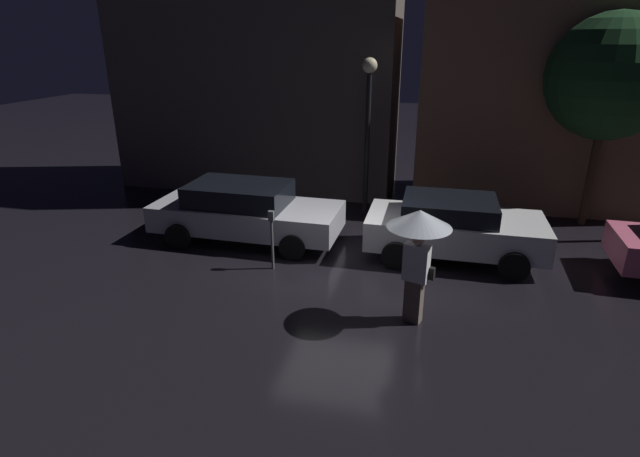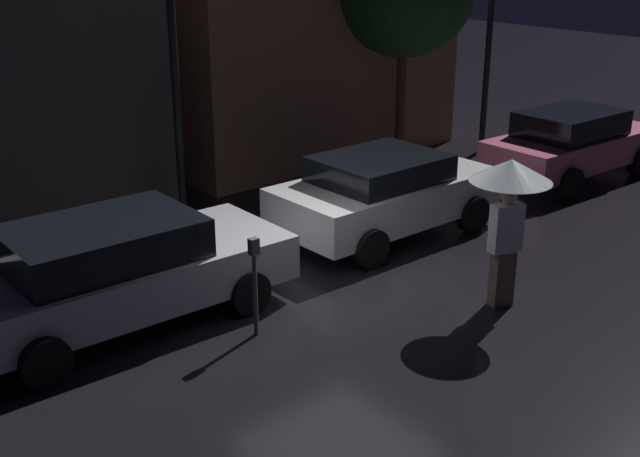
{
  "view_description": "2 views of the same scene",
  "coord_description": "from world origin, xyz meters",
  "px_view_note": "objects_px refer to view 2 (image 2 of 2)",
  "views": [
    {
      "loc": [
        1.82,
        -9.51,
        4.81
      ],
      "look_at": [
        -0.34,
        -0.29,
        1.14
      ],
      "focal_mm": 28.0,
      "sensor_mm": 36.0,
      "label": 1
    },
    {
      "loc": [
        -6.82,
        -7.65,
        4.98
      ],
      "look_at": [
        -0.41,
        -0.08,
        1.23
      ],
      "focal_mm": 45.0,
      "sensor_mm": 36.0,
      "label": 2
    }
  ],
  "objects_px": {
    "parked_car_white": "(384,192)",
    "parked_car_pink": "(572,143)",
    "street_lamp_near": "(174,58)",
    "pedestrian_with_umbrella": "(510,190)",
    "parking_meter": "(255,276)",
    "parked_car_silver": "(115,270)",
    "street_lamp_far": "(490,29)"
  },
  "relations": [
    {
      "from": "street_lamp_near",
      "to": "parked_car_white",
      "type": "bearing_deg",
      "value": -47.36
    },
    {
      "from": "parked_car_white",
      "to": "parked_car_pink",
      "type": "xyz_separation_m",
      "value": [
        5.33,
        -0.16,
        -0.0
      ]
    },
    {
      "from": "pedestrian_with_umbrella",
      "to": "street_lamp_far",
      "type": "relative_size",
      "value": 0.49
    },
    {
      "from": "parked_car_white",
      "to": "pedestrian_with_umbrella",
      "type": "distance_m",
      "value": 3.25
    },
    {
      "from": "parked_car_white",
      "to": "street_lamp_near",
      "type": "relative_size",
      "value": 0.92
    },
    {
      "from": "parked_car_white",
      "to": "street_lamp_far",
      "type": "xyz_separation_m",
      "value": [
        5.56,
        2.38,
        2.07
      ]
    },
    {
      "from": "parked_car_silver",
      "to": "parked_car_pink",
      "type": "relative_size",
      "value": 1.12
    },
    {
      "from": "street_lamp_near",
      "to": "pedestrian_with_umbrella",
      "type": "bearing_deg",
      "value": -73.25
    },
    {
      "from": "parked_car_pink",
      "to": "street_lamp_near",
      "type": "height_order",
      "value": "street_lamp_near"
    },
    {
      "from": "parked_car_pink",
      "to": "street_lamp_far",
      "type": "distance_m",
      "value": 3.28
    },
    {
      "from": "parked_car_silver",
      "to": "street_lamp_near",
      "type": "relative_size",
      "value": 1.09
    },
    {
      "from": "pedestrian_with_umbrella",
      "to": "parking_meter",
      "type": "relative_size",
      "value": 1.57
    },
    {
      "from": "parking_meter",
      "to": "street_lamp_near",
      "type": "height_order",
      "value": "street_lamp_near"
    },
    {
      "from": "parking_meter",
      "to": "parked_car_pink",
      "type": "bearing_deg",
      "value": 8.62
    },
    {
      "from": "parked_car_white",
      "to": "pedestrian_with_umbrella",
      "type": "bearing_deg",
      "value": -102.76
    },
    {
      "from": "parking_meter",
      "to": "street_lamp_near",
      "type": "xyz_separation_m",
      "value": [
        1.43,
        4.14,
        2.1
      ]
    },
    {
      "from": "parked_car_white",
      "to": "street_lamp_near",
      "type": "distance_m",
      "value": 4.15
    },
    {
      "from": "pedestrian_with_umbrella",
      "to": "street_lamp_near",
      "type": "height_order",
      "value": "street_lamp_near"
    },
    {
      "from": "parked_car_silver",
      "to": "parked_car_pink",
      "type": "xyz_separation_m",
      "value": [
        10.34,
        -0.09,
        -0.01
      ]
    },
    {
      "from": "parked_car_pink",
      "to": "parking_meter",
      "type": "relative_size",
      "value": 3.09
    },
    {
      "from": "parked_car_silver",
      "to": "parked_car_pink",
      "type": "height_order",
      "value": "parked_car_silver"
    },
    {
      "from": "pedestrian_with_umbrella",
      "to": "street_lamp_far",
      "type": "distance_m",
      "value": 8.35
    },
    {
      "from": "parked_car_pink",
      "to": "street_lamp_near",
      "type": "bearing_deg",
      "value": 162.1
    },
    {
      "from": "parked_car_pink",
      "to": "street_lamp_far",
      "type": "bearing_deg",
      "value": 86.47
    },
    {
      "from": "street_lamp_far",
      "to": "parked_car_silver",
      "type": "bearing_deg",
      "value": -167.0
    },
    {
      "from": "pedestrian_with_umbrella",
      "to": "parked_car_white",
      "type": "bearing_deg",
      "value": 95.3
    },
    {
      "from": "parked_car_white",
      "to": "parked_car_pink",
      "type": "relative_size",
      "value": 0.95
    },
    {
      "from": "parked_car_white",
      "to": "street_lamp_near",
      "type": "height_order",
      "value": "street_lamp_near"
    },
    {
      "from": "street_lamp_near",
      "to": "street_lamp_far",
      "type": "height_order",
      "value": "street_lamp_far"
    },
    {
      "from": "parked_car_white",
      "to": "parking_meter",
      "type": "xyz_separation_m",
      "value": [
        -3.82,
        -1.54,
        0.07
      ]
    },
    {
      "from": "parked_car_pink",
      "to": "parking_meter",
      "type": "xyz_separation_m",
      "value": [
        -9.15,
        -1.39,
        0.08
      ]
    },
    {
      "from": "street_lamp_near",
      "to": "parked_car_silver",
      "type": "bearing_deg",
      "value": -134.51
    }
  ]
}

